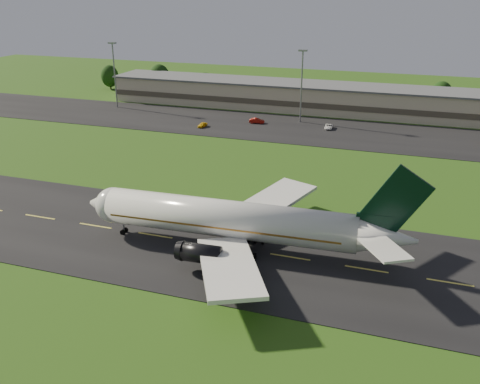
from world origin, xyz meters
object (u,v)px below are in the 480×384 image
(terminal, at_px, (317,98))
(service_vehicle_b, at_px, (257,121))
(light_mast_centre, at_px, (302,78))
(service_vehicle_c, at_px, (329,127))
(airliner, at_px, (234,220))
(service_vehicle_a, at_px, (202,125))
(light_mast_west, at_px, (114,67))

(terminal, bearing_deg, service_vehicle_b, -120.26)
(light_mast_centre, height_order, service_vehicle_c, light_mast_centre)
(airliner, xyz_separation_m, light_mast_centre, (-8.24, 79.96, 8.08))
(light_mast_centre, relative_size, service_vehicle_a, 5.57)
(airliner, bearing_deg, service_vehicle_a, 113.61)
(light_mast_west, xyz_separation_m, service_vehicle_c, (69.19, -5.10, -12.03))
(airliner, bearing_deg, service_vehicle_b, 101.88)
(light_mast_centre, bearing_deg, light_mast_west, 180.00)
(airliner, height_order, service_vehicle_c, airliner)
(airliner, distance_m, service_vehicle_b, 77.00)
(airliner, distance_m, service_vehicle_c, 74.97)
(terminal, xyz_separation_m, light_mast_centre, (-1.40, -16.18, 8.75))
(terminal, height_order, service_vehicle_b, terminal)
(light_mast_west, distance_m, service_vehicle_a, 40.42)
(terminal, bearing_deg, light_mast_centre, -94.95)
(service_vehicle_a, bearing_deg, terminal, 57.93)
(airliner, xyz_separation_m, light_mast_west, (-68.24, 79.96, 8.08))
(service_vehicle_a, bearing_deg, service_vehicle_b, 42.54)
(light_mast_centre, distance_m, service_vehicle_c, 15.98)
(service_vehicle_a, relative_size, service_vehicle_b, 0.85)
(light_mast_west, bearing_deg, light_mast_centre, 0.00)
(terminal, height_order, light_mast_west, light_mast_west)
(light_mast_west, distance_m, service_vehicle_b, 50.45)
(airliner, xyz_separation_m, terminal, (-6.84, 96.14, -0.67))
(airliner, relative_size, service_vehicle_c, 11.75)
(light_mast_centre, bearing_deg, airliner, -84.11)
(light_mast_west, distance_m, service_vehicle_c, 70.42)
(service_vehicle_b, bearing_deg, light_mast_centre, -72.75)
(airliner, xyz_separation_m, service_vehicle_a, (-32.51, 65.38, -3.94))
(light_mast_west, xyz_separation_m, light_mast_centre, (60.00, 0.00, 0.00))
(service_vehicle_c, bearing_deg, terminal, 106.01)
(service_vehicle_c, bearing_deg, airliner, -94.82)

